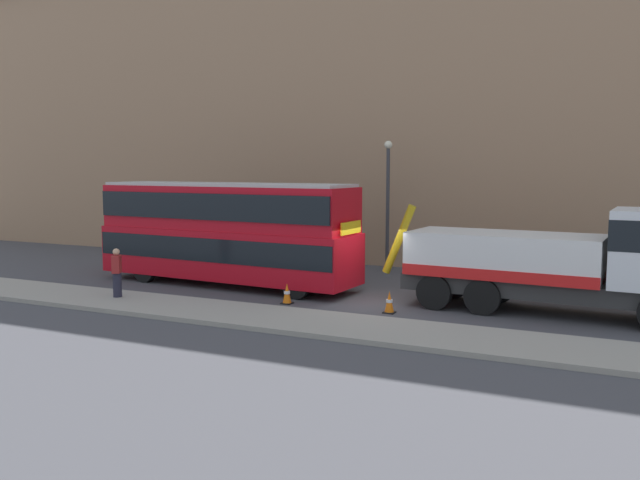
% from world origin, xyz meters
% --- Properties ---
extents(ground_plane, '(120.00, 120.00, 0.00)m').
position_xyz_m(ground_plane, '(0.00, 0.00, 0.00)').
color(ground_plane, '#424247').
extents(near_kerb, '(60.00, 2.80, 0.15)m').
position_xyz_m(near_kerb, '(0.00, -4.20, 0.07)').
color(near_kerb, gray).
rests_on(near_kerb, ground_plane).
extents(building_facade, '(60.00, 1.50, 16.00)m').
position_xyz_m(building_facade, '(0.00, 8.42, 8.07)').
color(building_facade, '#9E7A5B').
rests_on(building_facade, ground_plane).
extents(recovery_tow_truck, '(10.21, 3.19, 3.67)m').
position_xyz_m(recovery_tow_truck, '(6.02, 0.35, 1.76)').
color(recovery_tow_truck, '#2D2D2D').
rests_on(recovery_tow_truck, ground_plane).
extents(double_decker_bus, '(11.15, 3.23, 4.06)m').
position_xyz_m(double_decker_bus, '(-6.54, 0.38, 2.23)').
color(double_decker_bus, '#B70C19').
rests_on(double_decker_bus, ground_plane).
extents(pedestrian_onlooker, '(0.42, 0.47, 1.71)m').
position_xyz_m(pedestrian_onlooker, '(-8.23, -3.92, 0.99)').
color(pedestrian_onlooker, '#232333').
rests_on(pedestrian_onlooker, near_kerb).
extents(traffic_cone_near_bus, '(0.36, 0.36, 0.72)m').
position_xyz_m(traffic_cone_near_bus, '(-2.64, -1.80, 0.34)').
color(traffic_cone_near_bus, orange).
rests_on(traffic_cone_near_bus, ground_plane).
extents(traffic_cone_midway, '(0.36, 0.36, 0.72)m').
position_xyz_m(traffic_cone_midway, '(1.02, -1.66, 0.34)').
color(traffic_cone_midway, orange).
rests_on(traffic_cone_midway, ground_plane).
extents(street_lamp, '(0.36, 0.36, 5.83)m').
position_xyz_m(street_lamp, '(-1.83, 6.23, 3.47)').
color(street_lamp, '#38383D').
rests_on(street_lamp, ground_plane).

